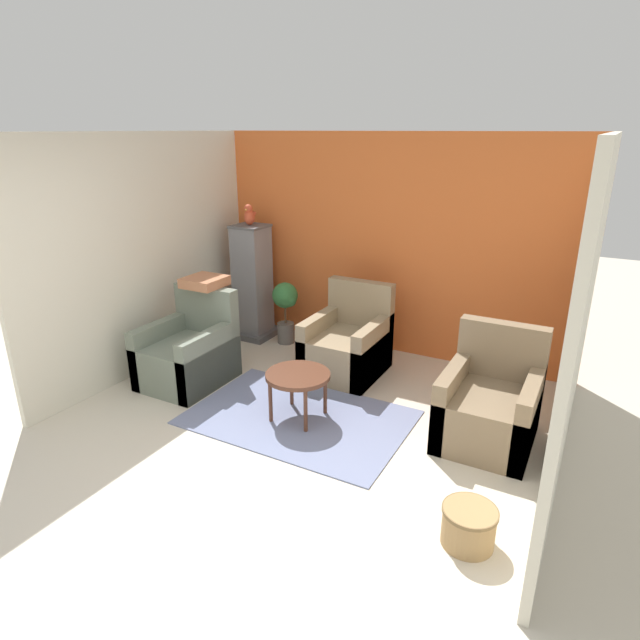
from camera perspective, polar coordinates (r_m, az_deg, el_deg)
ground_plane at (r=4.12m, az=-11.49°, el=-18.52°), size 20.00×20.00×0.00m
wall_back_accent at (r=6.24m, az=7.36°, el=7.80°), size 4.31×0.06×2.50m
wall_left at (r=6.05m, az=-18.12°, el=6.61°), size 0.06×3.26×2.50m
wall_right at (r=4.24m, az=26.18°, el=0.15°), size 0.06×3.26×2.50m
area_rug at (r=5.03m, az=-2.31°, el=-10.32°), size 1.99×1.32×0.01m
coffee_table at (r=4.84m, az=-2.37°, el=-6.24°), size 0.59×0.59×0.45m
armchair_left at (r=5.75m, az=-13.80°, el=-3.57°), size 0.75×0.87×0.96m
armchair_right at (r=4.80m, az=17.63°, el=-8.84°), size 0.75×0.87×0.96m
armchair_middle at (r=5.80m, az=2.96°, el=-2.80°), size 0.75×0.87×0.96m
birdcage at (r=6.79m, az=-7.21°, el=3.82°), size 0.53×0.53×1.42m
parrot at (r=6.61m, az=-7.52°, el=11.01°), size 0.12×0.21×0.25m
potted_plant at (r=6.55m, az=-3.75°, el=1.72°), size 0.34×0.31×0.77m
wicker_basket at (r=3.77m, az=15.58°, el=-20.32°), size 0.36×0.36×0.26m
throw_pillow at (r=5.75m, az=-12.21°, el=4.01°), size 0.39×0.39×0.10m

